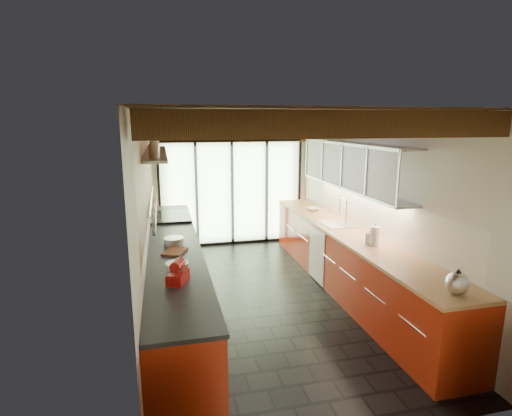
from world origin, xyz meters
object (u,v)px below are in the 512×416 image
Objects in this scene: soap_bottle at (371,236)px; bowl at (313,209)px; kettle at (457,282)px; stand_mixer at (178,273)px; paper_towel at (375,236)px.

bowl is at bearing 90.00° from soap_bottle.
soap_bottle is at bearing 90.00° from kettle.
bowl is (0.00, 3.67, -0.09)m from kettle.
stand_mixer is at bearing -132.10° from bowl.
kettle is at bearing -90.00° from bowl.
paper_towel is at bearing -90.00° from soap_bottle.
soap_bottle is (0.00, 1.61, -0.01)m from kettle.
stand_mixer is 2.68m from kettle.
kettle is at bearing -90.00° from soap_bottle.
soap_bottle is at bearing 16.48° from stand_mixer.
stand_mixer reaches higher than bowl.
stand_mixer is 1.49× the size of soap_bottle.
soap_bottle reaches higher than bowl.
stand_mixer is at bearing -165.72° from paper_towel.
paper_towel reaches higher than bowl.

